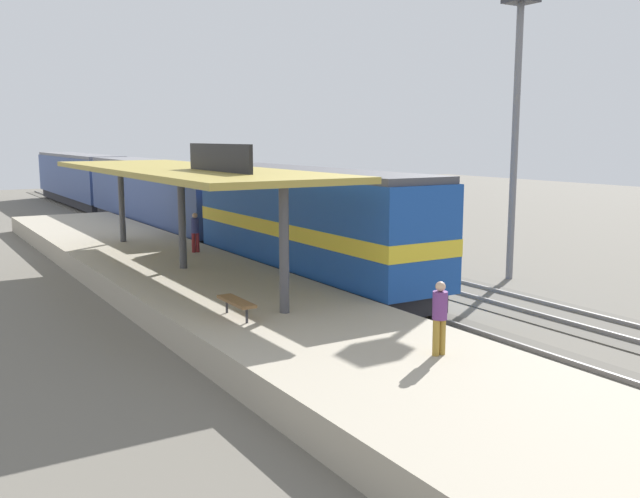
{
  "coord_description": "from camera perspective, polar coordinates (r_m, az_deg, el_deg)",
  "views": [
    {
      "loc": [
        -13.8,
        -24.93,
        5.8
      ],
      "look_at": [
        -1.38,
        -4.67,
        2.0
      ],
      "focal_mm": 39.23,
      "sensor_mm": 36.0,
      "label": 1
    }
  ],
  "objects": [
    {
      "name": "track_near",
      "position": [
        29.07,
        -2.5,
        -2.36
      ],
      "size": [
        3.2,
        110.0,
        0.16
      ],
      "color": "#565249",
      "rests_on": "ground"
    },
    {
      "name": "light_mast",
      "position": [
        29.67,
        15.84,
        13.78
      ],
      "size": [
        1.1,
        1.1,
        11.7
      ],
      "color": "slate",
      "rests_on": "ground"
    },
    {
      "name": "person_waiting",
      "position": [
        30.49,
        -10.14,
        1.51
      ],
      "size": [
        0.34,
        0.34,
        1.71
      ],
      "color": "maroon",
      "rests_on": "platform"
    },
    {
      "name": "platform_bench",
      "position": [
        19.33,
        -6.84,
        -4.31
      ],
      "size": [
        0.44,
        1.7,
        0.5
      ],
      "color": "#333338",
      "rests_on": "platform"
    },
    {
      "name": "locomotive",
      "position": [
        27.42,
        -1.04,
        1.99
      ],
      "size": [
        2.93,
        14.43,
        4.44
      ],
      "color": "#28282D",
      "rests_on": "track_near"
    },
    {
      "name": "track_far",
      "position": [
        31.52,
        4.83,
        -1.49
      ],
      "size": [
        3.2,
        110.0,
        0.16
      ],
      "color": "#565249",
      "rests_on": "ground"
    },
    {
      "name": "passenger_carriage_rear",
      "position": [
        63.86,
        -19.08,
        5.47
      ],
      "size": [
        2.9,
        20.0,
        4.24
      ],
      "color": "#28282D",
      "rests_on": "track_near"
    },
    {
      "name": "person_walking",
      "position": [
        16.07,
        9.74,
        -5.27
      ],
      "size": [
        0.34,
        0.34,
        1.71
      ],
      "color": "olive",
      "rests_on": "platform"
    },
    {
      "name": "ground_plane",
      "position": [
        30.08,
        0.84,
        -2.03
      ],
      "size": [
        120.0,
        120.0,
        0.0
      ],
      "primitive_type": "plane",
      "color": "#666056"
    },
    {
      "name": "passenger_carriage_front",
      "position": [
        43.83,
        -13.1,
        4.3
      ],
      "size": [
        2.9,
        20.0,
        4.24
      ],
      "color": "#28282D",
      "rests_on": "track_near"
    },
    {
      "name": "platform",
      "position": [
        27.1,
        -11.04,
        -2.47
      ],
      "size": [
        6.0,
        44.0,
        0.9
      ],
      "primitive_type": "cube",
      "color": "#A89E89",
      "rests_on": "ground"
    },
    {
      "name": "station_canopy",
      "position": [
        26.51,
        -11.24,
        6.18
      ],
      "size": [
        5.2,
        18.0,
        4.7
      ],
      "color": "#47474C",
      "rests_on": "platform"
    },
    {
      "name": "freight_car",
      "position": [
        36.27,
        -0.84,
        3.03
      ],
      "size": [
        2.8,
        12.0,
        3.54
      ],
      "color": "#28282D",
      "rests_on": "track_far"
    }
  ]
}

